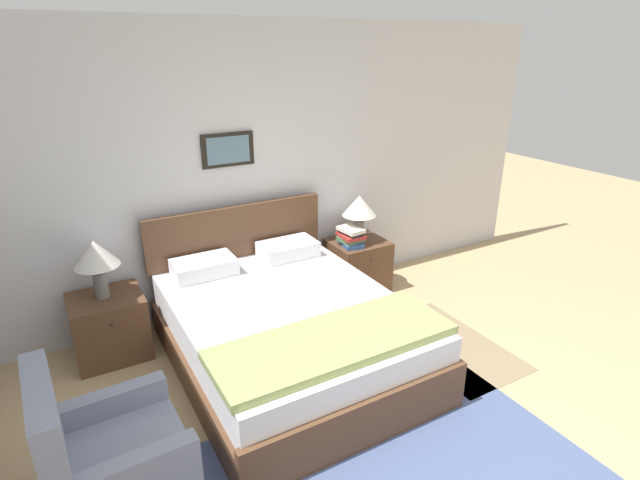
% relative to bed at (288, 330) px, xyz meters
% --- Properties ---
extents(wall_back, '(6.83, 0.09, 2.60)m').
position_rel_bed_xyz_m(wall_back, '(0.14, 1.13, 1.00)').
color(wall_back, silver).
rests_on(wall_back, ground_plane).
extents(area_rug_bedside, '(0.74, 1.25, 0.01)m').
position_rel_bed_xyz_m(area_rug_bedside, '(1.28, -0.45, -0.29)').
color(area_rug_bedside, '#897556').
rests_on(area_rug_bedside, ground_plane).
extents(bed, '(1.66, 2.12, 1.04)m').
position_rel_bed_xyz_m(bed, '(0.00, 0.00, 0.00)').
color(bed, brown).
rests_on(bed, ground_plane).
extents(armchair, '(0.71, 0.69, 0.93)m').
position_rel_bed_xyz_m(armchair, '(-1.42, -0.78, 0.01)').
color(armchair, gray).
rests_on(armchair, ground_plane).
extents(nightstand_near_window, '(0.56, 0.51, 0.53)m').
position_rel_bed_xyz_m(nightstand_near_window, '(-1.20, 0.81, -0.03)').
color(nightstand_near_window, brown).
rests_on(nightstand_near_window, ground_plane).
extents(nightstand_by_door, '(0.56, 0.51, 0.53)m').
position_rel_bed_xyz_m(nightstand_by_door, '(1.20, 0.81, -0.03)').
color(nightstand_by_door, brown).
rests_on(nightstand_by_door, ground_plane).
extents(table_lamp_near_window, '(0.34, 0.34, 0.48)m').
position_rel_bed_xyz_m(table_lamp_near_window, '(-1.21, 0.83, 0.58)').
color(table_lamp_near_window, slate).
rests_on(table_lamp_near_window, nightstand_near_window).
extents(table_lamp_by_door, '(0.34, 0.34, 0.48)m').
position_rel_bed_xyz_m(table_lamp_by_door, '(1.21, 0.83, 0.58)').
color(table_lamp_by_door, slate).
rests_on(table_lamp_by_door, nightstand_by_door).
extents(book_thick_bottom, '(0.23, 0.31, 0.04)m').
position_rel_bed_xyz_m(book_thick_bottom, '(1.08, 0.76, 0.25)').
color(book_thick_bottom, '#335693').
rests_on(book_thick_bottom, nightstand_by_door).
extents(book_hardcover_middle, '(0.22, 0.23, 0.04)m').
position_rel_bed_xyz_m(book_hardcover_middle, '(1.08, 0.76, 0.29)').
color(book_hardcover_middle, '#4C7551').
rests_on(book_hardcover_middle, book_thick_bottom).
extents(book_novel_upper, '(0.22, 0.28, 0.04)m').
position_rel_bed_xyz_m(book_novel_upper, '(1.08, 0.76, 0.33)').
color(book_novel_upper, '#B7332D').
rests_on(book_novel_upper, book_hardcover_middle).
extents(book_slim_near_top, '(0.17, 0.26, 0.03)m').
position_rel_bed_xyz_m(book_slim_near_top, '(1.08, 0.76, 0.36)').
color(book_slim_near_top, '#232328').
rests_on(book_slim_near_top, book_novel_upper).
extents(book_paperback_top, '(0.20, 0.27, 0.03)m').
position_rel_bed_xyz_m(book_paperback_top, '(1.08, 0.76, 0.39)').
color(book_paperback_top, silver).
rests_on(book_paperback_top, book_slim_near_top).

